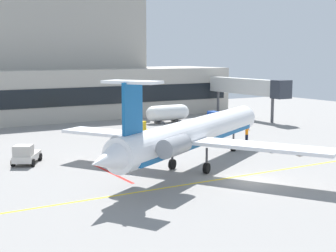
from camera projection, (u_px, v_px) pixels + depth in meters
ground at (249, 182)px, 39.97m from camera, size 120.00×120.00×0.11m
terminal_building at (61, 72)px, 80.21m from camera, size 55.13×14.83×19.15m
jet_bridge_east at (249, 87)px, 78.09m from camera, size 2.40×17.54×6.33m
regional_jet at (193, 134)px, 43.54m from camera, size 26.29×22.67×8.21m
baggage_tug at (140, 130)px, 60.15m from camera, size 3.84×3.72×2.13m
pushback_tractor at (26, 155)px, 46.07m from camera, size 3.46×4.14×1.89m
belt_loader at (211, 120)px, 69.76m from camera, size 2.91×2.09×2.16m
fuel_tank at (168, 113)px, 73.94m from camera, size 7.03×2.26×2.61m
marshaller at (247, 134)px, 57.77m from camera, size 0.34×0.83×1.93m
safety_cone_alpha at (300, 153)px, 49.98m from camera, size 0.47×0.47×0.55m
safety_cone_bravo at (272, 150)px, 51.56m from camera, size 0.47×0.47×0.55m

